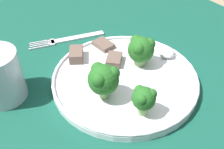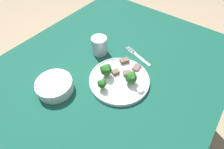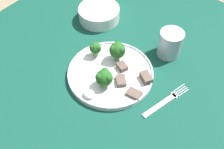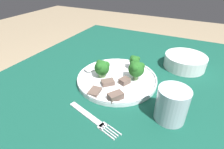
# 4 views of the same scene
# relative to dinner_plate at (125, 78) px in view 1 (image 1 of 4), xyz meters

# --- Properties ---
(table) EXTENTS (1.20, 1.01, 0.71)m
(table) POSITION_rel_dinner_plate_xyz_m (0.06, 0.08, -0.10)
(table) COLOR #114738
(table) RESTS_ON ground_plane
(dinner_plate) EXTENTS (0.27, 0.27, 0.02)m
(dinner_plate) POSITION_rel_dinner_plate_xyz_m (0.00, 0.00, 0.00)
(dinner_plate) COLOR white
(dinner_plate) RESTS_ON table
(fork) EXTENTS (0.07, 0.17, 0.00)m
(fork) POSITION_rel_dinner_plate_xyz_m (0.19, 0.02, -0.01)
(fork) COLOR silver
(fork) RESTS_ON table
(drinking_glass) EXTENTS (0.08, 0.08, 0.09)m
(drinking_glass) POSITION_rel_dinner_plate_xyz_m (0.10, 0.20, 0.03)
(drinking_glass) COLOR #B2C1CC
(drinking_glass) RESTS_ON table
(broccoli_floret_near_rim_left) EXTENTS (0.04, 0.04, 0.05)m
(broccoli_floret_near_rim_left) POSITION_rel_dinner_plate_xyz_m (-0.08, 0.03, 0.04)
(broccoli_floret_near_rim_left) COLOR #7FA866
(broccoli_floret_near_rim_left) RESTS_ON dinner_plate
(broccoli_floret_center_left) EXTENTS (0.05, 0.05, 0.07)m
(broccoli_floret_center_left) POSITION_rel_dinner_plate_xyz_m (-0.02, 0.06, 0.04)
(broccoli_floret_center_left) COLOR #7FA866
(broccoli_floret_center_left) RESTS_ON dinner_plate
(broccoli_floret_back_left) EXTENTS (0.05, 0.05, 0.06)m
(broccoli_floret_back_left) POSITION_rel_dinner_plate_xyz_m (0.02, -0.05, 0.04)
(broccoli_floret_back_left) COLOR #7FA866
(broccoli_floret_back_left) RESTS_ON dinner_plate
(meat_slice_front_slice) EXTENTS (0.04, 0.04, 0.02)m
(meat_slice_front_slice) POSITION_rel_dinner_plate_xyz_m (0.02, 0.04, 0.01)
(meat_slice_front_slice) COLOR brown
(meat_slice_front_slice) RESTS_ON dinner_plate
(meat_slice_middle_slice) EXTENTS (0.05, 0.05, 0.01)m
(meat_slice_middle_slice) POSITION_rel_dinner_plate_xyz_m (0.05, -0.01, 0.01)
(meat_slice_middle_slice) COLOR brown
(meat_slice_middle_slice) RESTS_ON dinner_plate
(meat_slice_rear_slice) EXTENTS (0.05, 0.03, 0.01)m
(meat_slice_rear_slice) POSITION_rel_dinner_plate_xyz_m (0.11, -0.02, 0.01)
(meat_slice_rear_slice) COLOR brown
(meat_slice_rear_slice) RESTS_ON dinner_plate
(meat_slice_edge_slice) EXTENTS (0.05, 0.05, 0.02)m
(meat_slice_edge_slice) POSITION_rel_dinner_plate_xyz_m (0.10, 0.04, 0.01)
(meat_slice_edge_slice) COLOR brown
(meat_slice_edge_slice) RESTS_ON dinner_plate
(sauce_dollop) EXTENTS (0.04, 0.03, 0.02)m
(sauce_dollop) POSITION_rel_dinner_plate_xyz_m (0.00, -0.11, 0.01)
(sauce_dollop) COLOR white
(sauce_dollop) RESTS_ON dinner_plate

